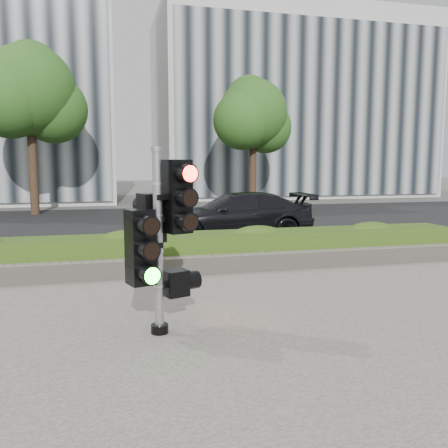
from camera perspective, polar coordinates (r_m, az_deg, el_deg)
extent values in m
plane|color=#51514C|center=(7.41, -0.90, -9.49)|extent=(120.00, 120.00, 0.00)
cube|color=#9E9389|center=(5.15, 5.82, -17.01)|extent=(16.00, 11.00, 0.03)
cube|color=black|center=(17.12, -8.63, -0.03)|extent=(60.00, 13.00, 0.02)
cube|color=gray|center=(10.39, -4.91, -4.32)|extent=(60.00, 0.25, 0.12)
cube|color=gray|center=(9.16, -3.65, -4.97)|extent=(12.00, 0.32, 0.34)
cube|color=olive|center=(9.76, -4.36, -3.21)|extent=(12.00, 1.00, 0.68)
cube|color=#B7B7B2|center=(34.54, 7.56, 13.52)|extent=(18.00, 10.00, 12.00)
cylinder|color=black|center=(21.60, -21.98, 6.34)|extent=(0.36, 0.36, 4.03)
sphere|color=#124216|center=(21.82, -22.38, 14.68)|extent=(3.74, 3.74, 3.74)
sphere|color=#124216|center=(21.99, -19.87, 12.84)|extent=(2.88, 2.88, 2.88)
sphere|color=#124216|center=(21.44, -24.45, 13.56)|extent=(3.17, 3.17, 3.17)
sphere|color=#124216|center=(22.66, -22.22, 16.60)|extent=(2.59, 2.59, 2.59)
cylinder|color=black|center=(23.52, 3.47, 6.32)|extent=(0.36, 0.36, 3.58)
sphere|color=#124216|center=(23.65, 3.52, 13.16)|extent=(3.33, 3.33, 3.33)
sphere|color=#124216|center=(24.13, 5.05, 11.49)|extent=(2.56, 2.56, 2.56)
sphere|color=#124216|center=(23.06, 2.26, 12.36)|extent=(2.82, 2.82, 2.82)
sphere|color=#124216|center=(24.34, 3.06, 14.81)|extent=(2.30, 2.30, 2.30)
cylinder|color=black|center=(6.11, -7.74, -12.36)|extent=(0.22, 0.22, 0.11)
cylinder|color=gray|center=(5.84, -7.92, -2.42)|extent=(0.11, 0.11, 2.25)
cylinder|color=gray|center=(5.77, -8.11, 8.94)|extent=(0.14, 0.14, 0.05)
cube|color=#FF1107|center=(5.86, -5.65, 3.31)|extent=(0.36, 0.36, 0.90)
cube|color=#14E51E|center=(5.71, -10.06, -2.74)|extent=(0.36, 0.36, 0.90)
cube|color=black|center=(6.04, -8.72, 0.76)|extent=(0.36, 0.36, 0.61)
cube|color=orange|center=(6.09, -5.90, -7.03)|extent=(0.36, 0.36, 0.33)
imported|color=black|center=(13.63, 1.32, 1.05)|extent=(4.54, 1.88, 1.31)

